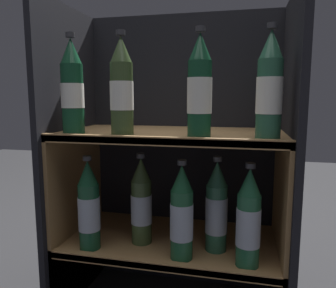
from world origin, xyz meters
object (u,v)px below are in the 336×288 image
object	(u,v)px
bottle_lower_front_1	(182,215)
bottle_upper_front_3	(270,88)
bottle_upper_front_2	(200,89)
bottle_upper_front_1	(122,89)
bottle_lower_back_0	(141,203)
bottle_lower_front_0	(89,208)
bottle_upper_front_0	(72,89)
bottle_lower_back_1	(216,209)
bottle_lower_front_2	(248,221)

from	to	relation	value
bottle_lower_front_1	bottle_upper_front_3	bearing A→B (deg)	0.00
bottle_upper_front_2	bottle_upper_front_3	distance (m)	0.18
bottle_upper_front_1	bottle_lower_front_1	bearing A→B (deg)	0.00
bottle_upper_front_3	bottle_lower_back_0	size ratio (longest dim) A/B	1.00
bottle_upper_front_2	bottle_lower_front_0	size ratio (longest dim) A/B	1.00
bottle_upper_front_0	bottle_lower_back_1	distance (m)	0.56
bottle_upper_front_3	bottle_lower_front_2	size ratio (longest dim) A/B	1.00
bottle_upper_front_0	bottle_upper_front_2	bearing A→B (deg)	0.00
bottle_upper_front_2	bottle_lower_front_1	bearing A→B (deg)	-180.00
bottle_upper_front_2	bottle_lower_back_1	xyz separation A→B (m)	(0.05, 0.07, -0.36)
bottle_upper_front_0	bottle_lower_back_0	world-z (taller)	bottle_upper_front_0
bottle_upper_front_1	bottle_lower_back_0	world-z (taller)	bottle_upper_front_1
bottle_lower_front_2	bottle_lower_back_0	world-z (taller)	same
bottle_lower_front_1	bottle_lower_front_2	distance (m)	0.19
bottle_lower_front_1	bottle_lower_back_1	xyz separation A→B (m)	(0.09, 0.07, -0.00)
bottle_lower_front_1	bottle_lower_front_2	world-z (taller)	same
bottle_upper_front_0	bottle_lower_front_1	distance (m)	0.49
bottle_lower_front_0	bottle_upper_front_0	bearing A→B (deg)	180.00
bottle_lower_front_0	bottle_lower_front_2	world-z (taller)	same
bottle_lower_front_1	bottle_lower_back_0	distance (m)	0.16
bottle_lower_back_0	bottle_lower_back_1	bearing A→B (deg)	0.00
bottle_upper_front_0	bottle_upper_front_1	bearing A→B (deg)	-0.00
bottle_lower_front_2	bottle_lower_back_0	bearing A→B (deg)	167.27
bottle_upper_front_0	bottle_upper_front_3	world-z (taller)	same
bottle_upper_front_0	bottle_lower_front_2	world-z (taller)	bottle_upper_front_0
bottle_upper_front_3	bottle_lower_front_1	distance (m)	0.42
bottle_lower_front_0	bottle_lower_front_2	size ratio (longest dim) A/B	1.00
bottle_upper_front_2	bottle_lower_back_1	world-z (taller)	bottle_upper_front_2
bottle_upper_front_1	bottle_upper_front_3	bearing A→B (deg)	0.00
bottle_lower_front_2	bottle_lower_back_1	bearing A→B (deg)	141.25
bottle_lower_front_0	bottle_lower_front_1	xyz separation A→B (m)	(0.29, 0.00, -0.00)
bottle_upper_front_1	bottle_upper_front_2	world-z (taller)	same
bottle_upper_front_3	bottle_lower_front_0	xyz separation A→B (m)	(-0.52, 0.00, -0.36)
bottle_upper_front_1	bottle_lower_front_0	world-z (taller)	bottle_upper_front_1
bottle_lower_front_1	bottle_lower_front_2	xyz separation A→B (m)	(0.19, 0.00, -0.00)
bottle_lower_back_1	bottle_upper_front_2	bearing A→B (deg)	-121.86
bottle_upper_front_1	bottle_lower_back_0	size ratio (longest dim) A/B	1.00
bottle_upper_front_0	bottle_lower_back_1	xyz separation A→B (m)	(0.42, 0.07, -0.36)
bottle_lower_front_1	bottle_lower_back_0	world-z (taller)	same
bottle_lower_front_2	bottle_lower_front_0	bearing A→B (deg)	180.00
bottle_upper_front_3	bottle_lower_back_0	xyz separation A→B (m)	(-0.37, 0.07, -0.36)
bottle_lower_front_1	bottle_lower_back_1	distance (m)	0.12
bottle_upper_front_3	bottle_lower_front_2	bearing A→B (deg)	180.00
bottle_upper_front_2	bottle_lower_front_2	world-z (taller)	bottle_upper_front_2
bottle_upper_front_1	bottle_lower_front_2	distance (m)	0.51
bottle_upper_front_1	bottle_lower_front_1	xyz separation A→B (m)	(0.18, 0.00, -0.36)
bottle_upper_front_3	bottle_lower_front_0	size ratio (longest dim) A/B	1.00
bottle_lower_front_0	bottle_lower_back_0	size ratio (longest dim) A/B	1.00
bottle_lower_front_2	bottle_upper_front_1	bearing A→B (deg)	180.00
bottle_lower_back_1	bottle_upper_front_1	bearing A→B (deg)	-164.42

